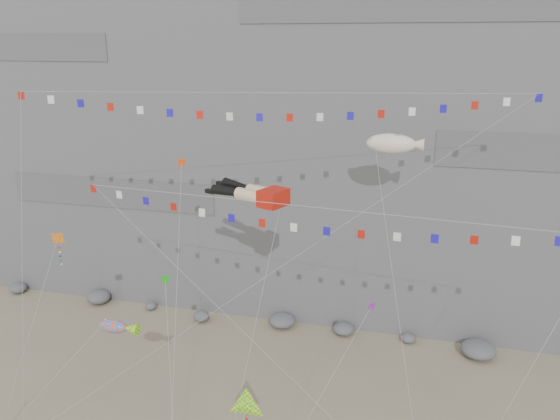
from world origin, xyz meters
name	(u,v)px	position (x,y,z in m)	size (l,w,h in m)	color
cliff	(316,56)	(0.00, 32.00, 25.00)	(80.00, 28.00, 50.00)	slate
talus_boulders	(282,321)	(0.00, 17.00, 0.60)	(60.00, 3.00, 1.20)	#5E5E63
legs_kite	(253,194)	(0.43, 6.65, 16.23)	(6.79, 16.82, 21.21)	#BA180B
flag_banner_upper	(274,93)	(1.85, 7.27, 23.22)	(34.45, 13.74, 29.69)	#BA180B
flag_banner_lower	(311,207)	(5.37, 2.74, 16.75)	(32.22, 7.33, 19.86)	#BA180B
harlequin_kite	(58,239)	(-13.08, 2.69, 12.98)	(3.29, 6.70, 14.44)	red
fish_windsock	(113,327)	(-7.14, -0.58, 8.53)	(9.85, 4.35, 12.35)	#FF4F0D
delta_kite	(246,407)	(2.80, -3.04, 5.92)	(2.44, 6.38, 8.46)	yellow
blimp_windsock	(391,144)	(9.59, 12.13, 19.23)	(6.13, 13.92, 23.54)	beige
small_kite_a	(182,168)	(-5.31, 7.43, 17.64)	(4.55, 13.60, 22.41)	#E94913
small_kite_b	(370,309)	(9.18, 4.71, 9.21)	(6.39, 12.09, 15.80)	purple
small_kite_c	(165,282)	(-4.29, 1.65, 11.05)	(4.69, 8.94, 14.47)	#1B9316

